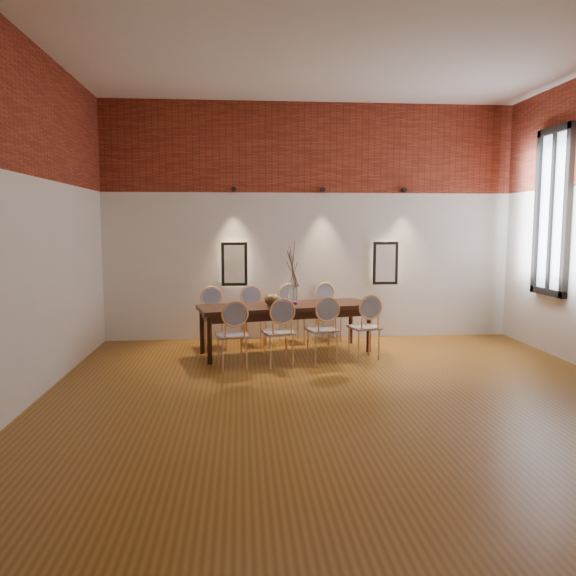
{
  "coord_description": "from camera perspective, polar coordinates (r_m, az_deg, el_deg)",
  "views": [
    {
      "loc": [
        -1.19,
        -6.07,
        1.97
      ],
      "look_at": [
        -0.51,
        1.97,
        1.05
      ],
      "focal_mm": 35.0,
      "sensor_mm": 36.0,
      "label": 1
    }
  ],
  "objects": [
    {
      "name": "chair_far_a",
      "position": [
        9.05,
        -7.54,
        -3.1
      ],
      "size": [
        0.53,
        0.53,
        0.94
      ],
      "primitive_type": null,
      "rotation": [
        0.0,
        0.0,
        3.36
      ],
      "color": "#E3A46D",
      "rests_on": "floor"
    },
    {
      "name": "wall_left",
      "position": [
        6.52,
        -26.21,
        6.11
      ],
      "size": [
        0.1,
        7.0,
        4.0
      ],
      "primitive_type": "cube",
      "color": "silver",
      "rests_on": "ground"
    },
    {
      "name": "window_frame",
      "position": [
        9.31,
        25.21,
        7.0
      ],
      "size": [
        0.08,
        0.9,
        2.5
      ],
      "primitive_type": "cube",
      "color": "black",
      "rests_on": "wall_right"
    },
    {
      "name": "spot_fixture_mid",
      "position": [
        9.61,
        3.56,
        9.95
      ],
      "size": [
        0.08,
        0.1,
        0.08
      ],
      "primitive_type": "cylinder",
      "rotation": [
        1.57,
        0.0,
        0.0
      ],
      "color": "black",
      "rests_on": "wall_back"
    },
    {
      "name": "niche_right",
      "position": [
        9.87,
        9.82,
        2.51
      ],
      "size": [
        0.36,
        0.06,
        0.66
      ],
      "primitive_type": "cube",
      "color": "#FFEAC6",
      "rests_on": "wall_back"
    },
    {
      "name": "vase",
      "position": [
        8.57,
        0.49,
        -0.67
      ],
      "size": [
        0.14,
        0.14,
        0.3
      ],
      "primitive_type": "cylinder",
      "color": "silver",
      "rests_on": "dining_table"
    },
    {
      "name": "book",
      "position": [
        8.66,
        -0.29,
        -1.5
      ],
      "size": [
        0.29,
        0.23,
        0.03
      ],
      "primitive_type": "cube",
      "rotation": [
        0.0,
        0.0,
        0.22
      ],
      "color": "#8D137E",
      "rests_on": "dining_table"
    },
    {
      "name": "chair_far_c",
      "position": [
        9.36,
        0.41,
        -2.72
      ],
      "size": [
        0.53,
        0.53,
        0.94
      ],
      "primitive_type": null,
      "rotation": [
        0.0,
        0.0,
        3.36
      ],
      "color": "#E3A46D",
      "rests_on": "floor"
    },
    {
      "name": "window_mullion",
      "position": [
        9.31,
        25.21,
        7.0
      ],
      "size": [
        0.06,
        0.06,
        2.4
      ],
      "primitive_type": "cube",
      "color": "black",
      "rests_on": "wall_right"
    },
    {
      "name": "chair_near_b",
      "position": [
        7.85,
        -0.99,
        -4.52
      ],
      "size": [
        0.53,
        0.53,
        0.94
      ],
      "primitive_type": null,
      "rotation": [
        0.0,
        0.0,
        0.22
      ],
      "color": "#E3A46D",
      "rests_on": "floor"
    },
    {
      "name": "spot_fixture_right",
      "position": [
        9.91,
        11.71,
        9.72
      ],
      "size": [
        0.08,
        0.1,
        0.08
      ],
      "primitive_type": "cylinder",
      "rotation": [
        1.57,
        0.0,
        0.0
      ],
      "color": "black",
      "rests_on": "wall_back"
    },
    {
      "name": "chair_far_b",
      "position": [
        9.18,
        -3.5,
        -2.91
      ],
      "size": [
        0.53,
        0.53,
        0.94
      ],
      "primitive_type": null,
      "rotation": [
        0.0,
        0.0,
        3.36
      ],
      "color": "#E3A46D",
      "rests_on": "floor"
    },
    {
      "name": "chair_near_d",
      "position": [
        8.31,
        7.75,
        -3.95
      ],
      "size": [
        0.53,
        0.53,
        0.94
      ],
      "primitive_type": null,
      "rotation": [
        0.0,
        0.0,
        0.22
      ],
      "color": "#E3A46D",
      "rests_on": "floor"
    },
    {
      "name": "bowl",
      "position": [
        8.43,
        -1.6,
        -1.2
      ],
      "size": [
        0.24,
        0.24,
        0.18
      ],
      "primitive_type": "ellipsoid",
      "color": "brown",
      "rests_on": "dining_table"
    },
    {
      "name": "chair_near_a",
      "position": [
        7.69,
        -5.7,
        -4.78
      ],
      "size": [
        0.53,
        0.53,
        0.94
      ],
      "primitive_type": null,
      "rotation": [
        0.0,
        0.0,
        0.22
      ],
      "color": "#E3A46D",
      "rests_on": "floor"
    },
    {
      "name": "ceiling",
      "position": [
        6.52,
        6.56,
        24.71
      ],
      "size": [
        7.0,
        7.0,
        0.02
      ],
      "primitive_type": "cube",
      "color": "silver",
      "rests_on": "ground"
    },
    {
      "name": "dried_branches",
      "position": [
        8.53,
        0.5,
        2.33
      ],
      "size": [
        0.5,
        0.5,
        0.7
      ],
      "primitive_type": null,
      "color": "#4D3B2E",
      "rests_on": "vase"
    },
    {
      "name": "chair_near_c",
      "position": [
        8.06,
        3.51,
        -4.24
      ],
      "size": [
        0.53,
        0.53,
        0.94
      ],
      "primitive_type": null,
      "rotation": [
        0.0,
        0.0,
        0.22
      ],
      "color": "#E3A46D",
      "rests_on": "floor"
    },
    {
      "name": "spot_fixture_left",
      "position": [
        9.51,
        -5.55,
        9.96
      ],
      "size": [
        0.08,
        0.1,
        0.08
      ],
      "primitive_type": "cylinder",
      "rotation": [
        1.57,
        0.0,
        0.0
      ],
      "color": "black",
      "rests_on": "wall_back"
    },
    {
      "name": "floor",
      "position": [
        6.5,
        6.09,
        -11.27
      ],
      "size": [
        7.0,
        7.0,
        0.02
      ],
      "primitive_type": "cube",
      "color": "brown",
      "rests_on": "ground"
    },
    {
      "name": "dining_table",
      "position": [
        8.62,
        -0.22,
        -4.16
      ],
      "size": [
        2.75,
        1.4,
        0.75
      ],
      "primitive_type": "cube",
      "rotation": [
        0.0,
        0.0,
        0.22
      ],
      "color": "black",
      "rests_on": "floor"
    },
    {
      "name": "brick_band_left",
      "position": [
        6.62,
        -26.18,
        17.02
      ],
      "size": [
        0.02,
        7.0,
        1.5
      ],
      "primitive_type": "cube",
      "color": "maroon",
      "rests_on": "ground"
    },
    {
      "name": "window_glass",
      "position": [
        9.32,
        25.32,
        6.99
      ],
      "size": [
        0.02,
        0.78,
        2.38
      ],
      "primitive_type": "cube",
      "color": "silver",
      "rests_on": "wall_right"
    },
    {
      "name": "niche_left",
      "position": [
        9.55,
        -5.47,
        2.45
      ],
      "size": [
        0.36,
        0.06,
        0.66
      ],
      "primitive_type": "cube",
      "color": "#FFEAC6",
      "rests_on": "wall_back"
    },
    {
      "name": "wall_front",
      "position": [
        2.79,
        20.6,
        6.75
      ],
      "size": [
        7.0,
        0.1,
        4.0
      ],
      "primitive_type": "cube",
      "color": "silver",
      "rests_on": "ground"
    },
    {
      "name": "chair_far_d",
      "position": [
        9.58,
        4.16,
        -2.52
      ],
      "size": [
        0.53,
        0.53,
        0.94
      ],
      "primitive_type": null,
      "rotation": [
        0.0,
        0.0,
        3.36
      ],
      "color": "#E3A46D",
      "rests_on": "floor"
    },
    {
      "name": "wall_back",
      "position": [
        9.7,
        2.25,
        6.67
      ],
      "size": [
        7.0,
        0.1,
        4.0
      ],
      "primitive_type": "cube",
      "color": "silver",
      "rests_on": "ground"
    },
    {
      "name": "brick_band_back",
      "position": [
        9.71,
        2.34,
        14.07
      ],
      "size": [
        7.0,
        0.02,
        1.5
      ],
      "primitive_type": "cube",
      "color": "maroon",
      "rests_on": "ground"
    }
  ]
}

